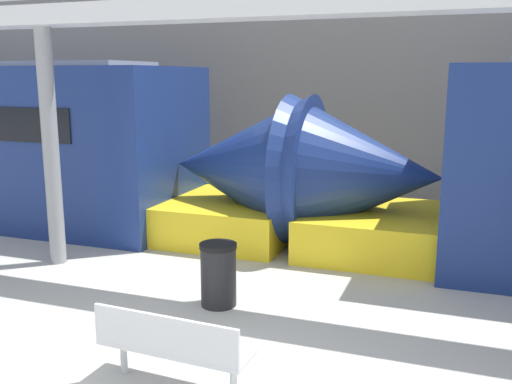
{
  "coord_description": "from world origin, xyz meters",
  "views": [
    {
      "loc": [
        2.51,
        -4.1,
        2.93
      ],
      "look_at": [
        -0.03,
        2.95,
        1.4
      ],
      "focal_mm": 40.0,
      "sensor_mm": 36.0,
      "label": 1
    }
  ],
  "objects": [
    {
      "name": "station_wall",
      "position": [
        0.0,
        9.46,
        2.5
      ],
      "size": [
        56.0,
        0.2,
        5.0
      ],
      "primitive_type": "cube",
      "color": "gray",
      "rests_on": "ground_plane"
    },
    {
      "name": "support_column_near",
      "position": [
        -3.42,
        3.03,
        1.82
      ],
      "size": [
        0.25,
        0.25,
        3.65
      ],
      "primitive_type": "cylinder",
      "color": "gray",
      "rests_on": "ground_plane"
    },
    {
      "name": "bench_near",
      "position": [
        0.09,
        0.28,
        0.47
      ],
      "size": [
        1.53,
        0.52,
        0.8
      ],
      "rotation": [
        0.0,
        0.0,
        -0.05
      ],
      "color": "silver",
      "rests_on": "ground_plane"
    },
    {
      "name": "trash_bin",
      "position": [
        -0.31,
        2.31,
        0.42
      ],
      "size": [
        0.48,
        0.48,
        0.83
      ],
      "color": "black",
      "rests_on": "ground_plane"
    },
    {
      "name": "canopy_beam",
      "position": [
        -3.42,
        3.03,
        3.79
      ],
      "size": [
        28.0,
        0.6,
        0.28
      ],
      "primitive_type": "cube",
      "color": "silver",
      "rests_on": "support_column_near"
    }
  ]
}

